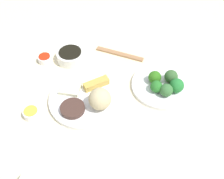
% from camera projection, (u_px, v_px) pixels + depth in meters
% --- Properties ---
extents(tabletop, '(2.20, 2.20, 0.02)m').
position_uv_depth(tabletop, '(101.00, 105.00, 0.95)').
color(tabletop, beige).
rests_on(tabletop, ground).
extents(main_plate, '(0.26, 0.26, 0.02)m').
position_uv_depth(main_plate, '(85.00, 99.00, 0.94)').
color(main_plate, white).
rests_on(main_plate, tabletop).
extents(rice_scoop, '(0.08, 0.08, 0.08)m').
position_uv_depth(rice_scoop, '(100.00, 99.00, 0.88)').
color(rice_scoop, '#C3B185').
rests_on(rice_scoop, main_plate).
extents(spring_roll, '(0.08, 0.09, 0.02)m').
position_uv_depth(spring_roll, '(96.00, 84.00, 0.97)').
color(spring_roll, gold).
rests_on(spring_roll, main_plate).
extents(crab_rangoon_wonton, '(0.08, 0.08, 0.01)m').
position_uv_depth(crab_rangoon_wonton, '(70.00, 88.00, 0.96)').
color(crab_rangoon_wonton, beige).
rests_on(crab_rangoon_wonton, main_plate).
extents(stir_fry_heap, '(0.08, 0.08, 0.02)m').
position_uv_depth(stir_fry_heap, '(73.00, 108.00, 0.90)').
color(stir_fry_heap, '#422B24').
rests_on(stir_fry_heap, main_plate).
extents(broccoli_plate, '(0.23, 0.23, 0.01)m').
position_uv_depth(broccoli_plate, '(162.00, 86.00, 0.99)').
color(broccoli_plate, white).
rests_on(broccoli_plate, tabletop).
extents(broccoli_floret_0, '(0.05, 0.05, 0.05)m').
position_uv_depth(broccoli_floret_0, '(171.00, 76.00, 0.97)').
color(broccoli_floret_0, '#355E2F').
rests_on(broccoli_floret_0, broccoli_plate).
extents(broccoli_floret_1, '(0.04, 0.04, 0.04)m').
position_uv_depth(broccoli_floret_1, '(156.00, 86.00, 0.95)').
color(broccoli_floret_1, '#266F26').
rests_on(broccoli_floret_1, broccoli_plate).
extents(broccoli_floret_2, '(0.05, 0.05, 0.05)m').
position_uv_depth(broccoli_floret_2, '(155.00, 77.00, 0.97)').
color(broccoli_floret_2, '#2F6F1A').
rests_on(broccoli_floret_2, broccoli_plate).
extents(broccoli_floret_3, '(0.05, 0.05, 0.05)m').
position_uv_depth(broccoli_floret_3, '(177.00, 86.00, 0.94)').
color(broccoli_floret_3, '#237430').
rests_on(broccoli_floret_3, broccoli_plate).
extents(broccoli_floret_4, '(0.05, 0.05, 0.05)m').
position_uv_depth(broccoli_floret_4, '(166.00, 90.00, 0.93)').
color(broccoli_floret_4, '#356935').
rests_on(broccoli_floret_4, broccoli_plate).
extents(soy_sauce_bowl, '(0.11, 0.11, 0.04)m').
position_uv_depth(soy_sauce_bowl, '(71.00, 56.00, 1.08)').
color(soy_sauce_bowl, white).
rests_on(soy_sauce_bowl, tabletop).
extents(soy_sauce_bowl_liquid, '(0.09, 0.09, 0.00)m').
position_uv_depth(soy_sauce_bowl_liquid, '(70.00, 52.00, 1.06)').
color(soy_sauce_bowl_liquid, black).
rests_on(soy_sauce_bowl_liquid, soy_sauce_bowl).
extents(sauce_ramekin_sweet_and_sour, '(0.06, 0.06, 0.02)m').
position_uv_depth(sauce_ramekin_sweet_and_sour, '(45.00, 59.00, 1.08)').
color(sauce_ramekin_sweet_and_sour, white).
rests_on(sauce_ramekin_sweet_and_sour, tabletop).
extents(sauce_ramekin_sweet_and_sour_liquid, '(0.05, 0.05, 0.00)m').
position_uv_depth(sauce_ramekin_sweet_and_sour_liquid, '(44.00, 56.00, 1.07)').
color(sauce_ramekin_sweet_and_sour_liquid, red).
rests_on(sauce_ramekin_sweet_and_sour_liquid, sauce_ramekin_sweet_and_sour).
extents(sauce_ramekin_hot_mustard, '(0.06, 0.06, 0.02)m').
position_uv_depth(sauce_ramekin_hot_mustard, '(31.00, 113.00, 0.90)').
color(sauce_ramekin_hot_mustard, white).
rests_on(sauce_ramekin_hot_mustard, tabletop).
extents(sauce_ramekin_hot_mustard_liquid, '(0.05, 0.05, 0.00)m').
position_uv_depth(sauce_ramekin_hot_mustard_liquid, '(31.00, 111.00, 0.89)').
color(sauce_ramekin_hot_mustard_liquid, yellow).
rests_on(sauce_ramekin_hot_mustard_liquid, sauce_ramekin_hot_mustard).
extents(chopsticks_pair, '(0.21, 0.02, 0.01)m').
position_uv_depth(chopsticks_pair, '(120.00, 54.00, 1.11)').
color(chopsticks_pair, '#9F714A').
rests_on(chopsticks_pair, tabletop).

